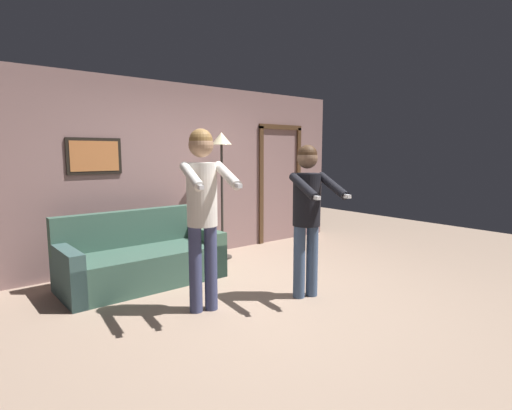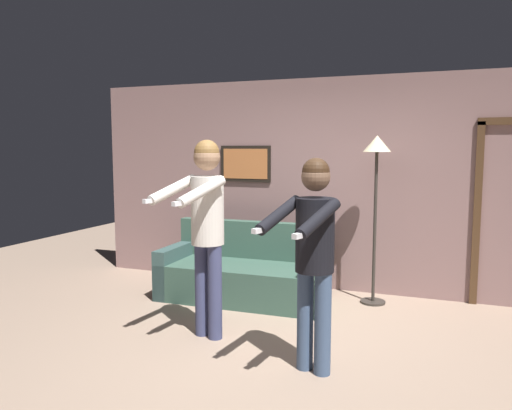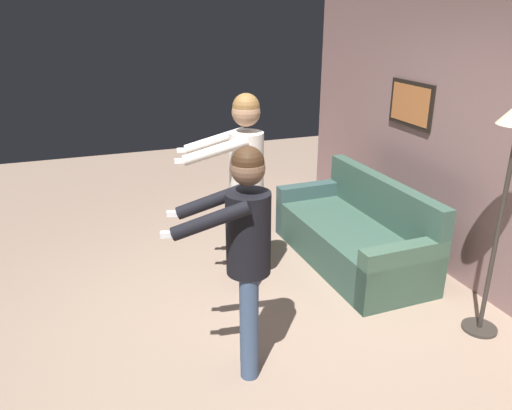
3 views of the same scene
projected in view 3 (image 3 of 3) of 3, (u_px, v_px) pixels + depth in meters
The scene contains 5 objects.
ground_plane at pixel (254, 333), 4.07m from camera, with size 12.00×12.00×0.00m, color gray.
back_wall_assembly at pixel (494, 155), 4.28m from camera, with size 6.40×0.10×2.60m.
couch at pixel (354, 236), 5.16m from camera, with size 1.92×0.89×0.87m.
person_standing_left at pixel (244, 174), 4.34m from camera, with size 0.56×0.78×1.83m.
person_standing_right at pixel (245, 244), 3.31m from camera, with size 0.56×0.73×1.68m.
Camera 3 is at (3.21, -1.15, 2.46)m, focal length 35.00 mm.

